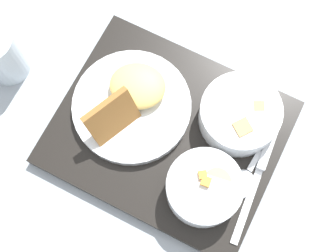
{
  "coord_description": "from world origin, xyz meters",
  "views": [
    {
      "loc": [
        -0.07,
        0.2,
        0.77
      ],
      "look_at": [
        0.0,
        0.0,
        0.05
      ],
      "focal_mm": 50.0,
      "sensor_mm": 36.0,
      "label": 1
    }
  ],
  "objects_px": {
    "bowl_salad": "(204,188)",
    "bowl_soup": "(240,114)",
    "spoon": "(247,174)",
    "glass_water": "(2,56)",
    "knife": "(262,162)",
    "plate_main": "(132,103)"
  },
  "relations": [
    {
      "from": "plate_main",
      "to": "spoon",
      "type": "distance_m",
      "value": 0.22
    },
    {
      "from": "bowl_salad",
      "to": "plate_main",
      "type": "bearing_deg",
      "value": -32.86
    },
    {
      "from": "spoon",
      "to": "bowl_soup",
      "type": "bearing_deg",
      "value": -141.39
    },
    {
      "from": "bowl_soup",
      "to": "plate_main",
      "type": "height_order",
      "value": "plate_main"
    },
    {
      "from": "bowl_salad",
      "to": "glass_water",
      "type": "relative_size",
      "value": 1.13
    },
    {
      "from": "plate_main",
      "to": "spoon",
      "type": "height_order",
      "value": "plate_main"
    },
    {
      "from": "spoon",
      "to": "glass_water",
      "type": "distance_m",
      "value": 0.46
    },
    {
      "from": "knife",
      "to": "glass_water",
      "type": "height_order",
      "value": "glass_water"
    },
    {
      "from": "bowl_soup",
      "to": "knife",
      "type": "xyz_separation_m",
      "value": [
        -0.06,
        0.06,
        -0.03
      ]
    },
    {
      "from": "bowl_soup",
      "to": "knife",
      "type": "relative_size",
      "value": 0.66
    },
    {
      "from": "bowl_soup",
      "to": "glass_water",
      "type": "relative_size",
      "value": 1.25
    },
    {
      "from": "bowl_soup",
      "to": "glass_water",
      "type": "xyz_separation_m",
      "value": [
        0.41,
        0.03,
        -0.0
      ]
    },
    {
      "from": "bowl_soup",
      "to": "glass_water",
      "type": "distance_m",
      "value": 0.41
    },
    {
      "from": "bowl_salad",
      "to": "bowl_soup",
      "type": "bearing_deg",
      "value": -98.42
    },
    {
      "from": "knife",
      "to": "glass_water",
      "type": "bearing_deg",
      "value": -90.5
    },
    {
      "from": "glass_water",
      "to": "bowl_soup",
      "type": "bearing_deg",
      "value": -176.32
    },
    {
      "from": "bowl_salad",
      "to": "knife",
      "type": "xyz_separation_m",
      "value": [
        -0.08,
        -0.08,
        -0.03
      ]
    },
    {
      "from": "bowl_salad",
      "to": "knife",
      "type": "height_order",
      "value": "bowl_salad"
    },
    {
      "from": "bowl_salad",
      "to": "bowl_soup",
      "type": "distance_m",
      "value": 0.14
    },
    {
      "from": "glass_water",
      "to": "plate_main",
      "type": "bearing_deg",
      "value": 178.4
    },
    {
      "from": "bowl_soup",
      "to": "knife",
      "type": "bearing_deg",
      "value": 134.86
    },
    {
      "from": "plate_main",
      "to": "glass_water",
      "type": "distance_m",
      "value": 0.24
    }
  ]
}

